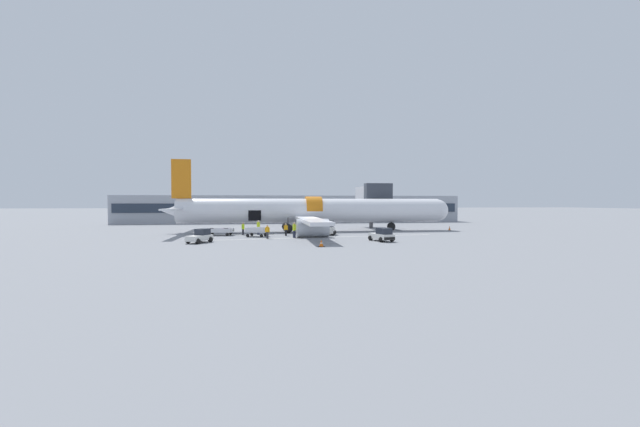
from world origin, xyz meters
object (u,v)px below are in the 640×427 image
at_px(baggage_tug_lead, 200,237).
at_px(baggage_tug_rear, 382,235).
at_px(airplane, 310,212).
at_px(ground_crew_driver, 243,228).
at_px(ground_crew_loader_b, 258,227).
at_px(ground_crew_loader_a, 294,230).
at_px(baggage_cart_queued, 221,232).
at_px(baggage_tug_mid, 329,229).
at_px(ground_crew_helper, 286,229).
at_px(ground_crew_supervisor, 267,231).
at_px(baggage_cart_loading, 257,232).

relative_size(baggage_tug_lead, baggage_tug_rear, 0.93).
bearing_deg(baggage_tug_rear, airplane, 111.62).
distance_m(airplane, ground_crew_driver, 10.44).
bearing_deg(ground_crew_loader_b, ground_crew_loader_a, -50.92).
bearing_deg(baggage_tug_rear, baggage_cart_queued, 150.54).
height_order(baggage_tug_mid, ground_crew_loader_a, ground_crew_loader_a).
distance_m(ground_crew_driver, ground_crew_helper, 5.64).
height_order(baggage_tug_lead, ground_crew_loader_b, ground_crew_loader_b).
bearing_deg(ground_crew_loader_b, baggage_tug_rear, -38.92).
distance_m(baggage_tug_lead, ground_crew_loader_a, 10.88).
height_order(baggage_tug_rear, ground_crew_helper, ground_crew_helper).
distance_m(baggage_tug_rear, ground_crew_helper, 12.93).
relative_size(ground_crew_driver, ground_crew_supervisor, 1.02).
distance_m(baggage_tug_rear, baggage_cart_queued, 20.47).
relative_size(baggage_tug_rear, ground_crew_driver, 2.21).
height_order(airplane, baggage_tug_mid, airplane).
xyz_separation_m(airplane, ground_crew_loader_b, (-7.20, -4.39, -1.88)).
xyz_separation_m(baggage_tug_rear, ground_crew_helper, (-9.73, 8.52, 0.18)).
bearing_deg(baggage_tug_lead, ground_crew_loader_b, 57.90).
bearing_deg(baggage_tug_mid, baggage_tug_rear, -64.82).
xyz_separation_m(baggage_tug_mid, baggage_cart_queued, (-13.64, 1.16, -0.28)).
xyz_separation_m(airplane, baggage_cart_queued, (-11.88, -4.94, -2.38)).
bearing_deg(baggage_tug_lead, ground_crew_loader_a, 22.41).
relative_size(baggage_tug_rear, ground_crew_loader_b, 1.92).
height_order(airplane, ground_crew_loader_b, airplane).
bearing_deg(airplane, baggage_tug_lead, -133.56).
distance_m(baggage_tug_rear, baggage_cart_loading, 15.27).
height_order(baggage_tug_lead, baggage_cart_queued, baggage_tug_lead).
xyz_separation_m(baggage_cart_queued, ground_crew_supervisor, (5.74, -5.12, 0.37)).
height_order(airplane, ground_crew_loader_a, airplane).
xyz_separation_m(baggage_tug_lead, baggage_cart_queued, (1.17, 8.78, -0.16)).
relative_size(baggage_tug_mid, baggage_cart_queued, 0.66).
bearing_deg(ground_crew_helper, airplane, 59.73).
xyz_separation_m(airplane, ground_crew_loader_a, (-2.99, -9.57, -1.88)).
bearing_deg(baggage_cart_loading, baggage_tug_mid, 8.23).
bearing_deg(airplane, baggage_cart_loading, -134.60).
bearing_deg(ground_crew_helper, baggage_cart_queued, 169.19).
bearing_deg(ground_crew_loader_a, baggage_tug_mid, 36.23).
xyz_separation_m(baggage_cart_loading, baggage_cart_queued, (-4.58, 2.47, -0.09)).
relative_size(baggage_tug_lead, baggage_tug_mid, 1.15).
bearing_deg(baggage_tug_lead, baggage_tug_rear, -3.87).
bearing_deg(airplane, baggage_cart_queued, -157.44).
bearing_deg(baggage_cart_queued, ground_crew_supervisor, -41.70).
bearing_deg(baggage_tug_rear, ground_crew_loader_a, 148.71).
height_order(airplane, baggage_cart_queued, airplane).
xyz_separation_m(baggage_tug_lead, ground_crew_loader_b, (5.85, 9.32, 0.35)).
bearing_deg(baggage_tug_mid, ground_crew_loader_a, -143.77).
distance_m(baggage_tug_rear, ground_crew_driver, 18.28).
bearing_deg(baggage_cart_queued, ground_crew_loader_a, -27.55).
relative_size(baggage_cart_loading, ground_crew_helper, 2.25).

